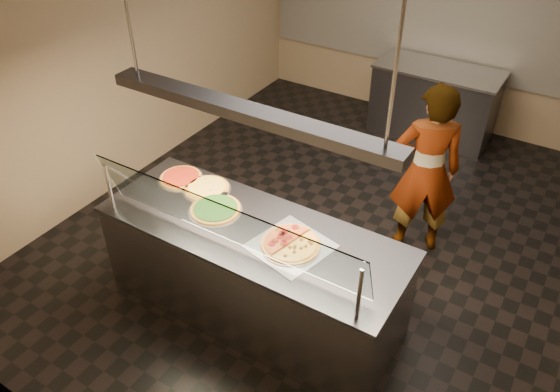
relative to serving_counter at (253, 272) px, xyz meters
The scene contains 19 objects.
ground 1.41m from the serving_counter, 88.33° to the left, with size 5.00×6.00×0.02m, color black.
wall_back 4.46m from the serving_counter, 89.49° to the left, with size 5.00×0.02×3.00m, color #8E7A5C.
wall_front 1.97m from the serving_counter, 88.68° to the right, with size 5.00×0.02×3.00m, color #8E7A5C.
wall_left 2.99m from the serving_counter, 151.70° to the left, with size 0.02×6.00×3.00m, color #8E7A5C.
tile_band 4.39m from the serving_counter, 89.48° to the left, with size 4.90×0.02×1.20m, color silver.
serving_counter is the anchor object (origin of this frame).
sneeze_guard 0.83m from the serving_counter, 90.00° to the right, with size 2.29×0.18×0.54m.
perforated_tray 0.60m from the serving_counter, ahead, with size 0.64×0.64×0.01m.
half_pizza_pepperoni 0.56m from the serving_counter, ahead, with size 0.31×0.48×0.05m.
half_pizza_sausage 0.68m from the serving_counter, ahead, with size 0.31×0.48×0.04m.
pizza_spinach 0.62m from the serving_counter, behind, with size 0.44×0.44×0.03m.
pizza_cheese 0.83m from the serving_counter, 159.21° to the left, with size 0.41×0.41×0.03m.
pizza_tomato 1.08m from the serving_counter, 165.11° to the left, with size 0.39×0.39×0.03m.
pizza_spatula 0.77m from the serving_counter, 156.05° to the left, with size 0.24×0.22×0.02m.
prep_table 3.89m from the serving_counter, 86.77° to the left, with size 1.57×0.74×0.93m.
worker 1.86m from the serving_counter, 61.74° to the left, with size 0.64×0.42×1.75m, color #312E34.
heat_lamp_housing 1.48m from the serving_counter, ahead, with size 2.30×0.18×0.08m, color #404046.
lamp_rod_left 2.26m from the serving_counter, behind, with size 0.02×0.02×1.01m, color #B7B7BC.
lamp_rod_right 2.26m from the serving_counter, ahead, with size 0.02×0.02×1.01m, color #B7B7BC.
Camera 1 is at (1.91, -4.03, 3.66)m, focal length 35.00 mm.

